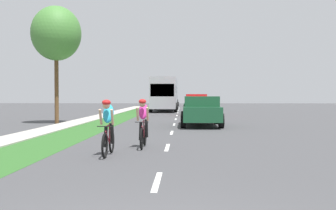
{
  "coord_description": "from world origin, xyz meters",
  "views": [
    {
      "loc": [
        0.51,
        -4.12,
        1.7
      ],
      "look_at": [
        -0.25,
        15.86,
        1.21
      ],
      "focal_mm": 42.49,
      "sensor_mm": 36.0,
      "label": 1
    }
  ],
  "objects": [
    {
      "name": "ground_plane",
      "position": [
        0.0,
        20.0,
        0.0
      ],
      "size": [
        120.0,
        120.0,
        0.0
      ],
      "primitive_type": "plane",
      "color": "#424244"
    },
    {
      "name": "grass_verge",
      "position": [
        -4.28,
        20.0,
        0.0
      ],
      "size": [
        2.14,
        70.0,
        0.01
      ],
      "primitive_type": "cube",
      "color": "#2D6026",
      "rests_on": "ground_plane"
    },
    {
      "name": "sidewalk_concrete",
      "position": [
        -6.07,
        20.0,
        0.0
      ],
      "size": [
        1.44,
        70.0,
        0.1
      ],
      "primitive_type": "cube",
      "color": "#B2ADA3",
      "rests_on": "ground_plane"
    },
    {
      "name": "lane_markings_center",
      "position": [
        0.0,
        24.0,
        0.0
      ],
      "size": [
        0.12,
        52.71,
        0.01
      ],
      "color": "white",
      "rests_on": "ground_plane"
    },
    {
      "name": "cyclist_lead",
      "position": [
        -1.59,
        6.93,
        0.81
      ],
      "size": [
        0.42,
        1.72,
        1.58
      ],
      "color": "black",
      "rests_on": "ground_plane"
    },
    {
      "name": "cyclist_trailing",
      "position": [
        -0.78,
        8.68,
        0.81
      ],
      "size": [
        0.42,
        1.72,
        1.58
      ],
      "color": "black",
      "rests_on": "ground_plane"
    },
    {
      "name": "pickup_dark_green",
      "position": [
        1.5,
        17.75,
        0.83
      ],
      "size": [
        2.22,
        5.1,
        1.64
      ],
      "color": "#194C2D",
      "rests_on": "ground_plane"
    },
    {
      "name": "suv_red",
      "position": [
        1.62,
        29.67,
        0.95
      ],
      "size": [
        2.15,
        4.7,
        1.79
      ],
      "color": "red",
      "rests_on": "ground_plane"
    },
    {
      "name": "bus_silver",
      "position": [
        -1.44,
        38.96,
        1.98
      ],
      "size": [
        2.78,
        11.6,
        3.48
      ],
      "color": "#A5A8AD",
      "rests_on": "ground_plane"
    },
    {
      "name": "sedan_black",
      "position": [
        -1.16,
        58.44,
        0.77
      ],
      "size": [
        1.98,
        4.3,
        1.52
      ],
      "color": "black",
      "rests_on": "ground_plane"
    },
    {
      "name": "street_tree_near",
      "position": [
        -7.02,
        19.27,
        5.34
      ],
      "size": [
        2.94,
        2.94,
        6.99
      ],
      "color": "brown",
      "rests_on": "ground_plane"
    }
  ]
}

